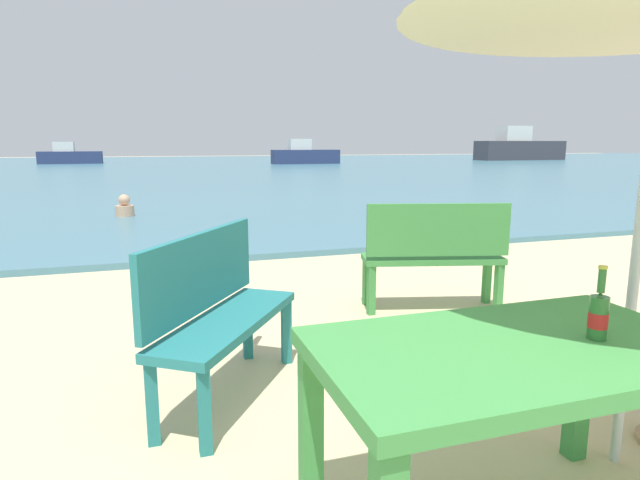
% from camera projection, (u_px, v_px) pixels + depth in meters
% --- Properties ---
extents(sea_water, '(120.00, 50.00, 0.08)m').
position_uv_depth(sea_water, '(178.00, 168.00, 30.11)').
color(sea_water, teal).
rests_on(sea_water, ground_plane).
extents(picnic_table_green, '(1.40, 0.80, 0.76)m').
position_uv_depth(picnic_table_green, '(514.00, 373.00, 1.85)').
color(picnic_table_green, '#3D8C42').
rests_on(picnic_table_green, ground_plane).
extents(beer_bottle_amber, '(0.07, 0.07, 0.26)m').
position_uv_depth(beer_bottle_amber, '(599.00, 313.00, 1.86)').
color(beer_bottle_amber, '#2D662D').
rests_on(beer_bottle_amber, picnic_table_green).
extents(bench_teal_center, '(0.98, 1.19, 0.95)m').
position_uv_depth(bench_teal_center, '(217.00, 305.00, 2.98)').
color(bench_teal_center, '#237275').
rests_on(bench_teal_center, ground_plane).
extents(bench_green_left, '(1.25, 0.66, 0.95)m').
position_uv_depth(bench_green_left, '(435.00, 250.00, 4.53)').
color(bench_green_left, '#3D8C42').
rests_on(bench_green_left, ground_plane).
extents(swimmer_person, '(0.34, 0.34, 0.41)m').
position_uv_depth(swimmer_person, '(125.00, 208.00, 10.00)').
color(swimmer_person, tan).
rests_on(swimmer_person, sea_water).
extents(boat_cargo_ship, '(3.92, 1.07, 1.43)m').
position_uv_depth(boat_cargo_ship, '(70.00, 156.00, 35.13)').
color(boat_cargo_ship, navy).
rests_on(boat_cargo_ship, sea_water).
extents(boat_ferry, '(4.45, 1.21, 1.62)m').
position_uv_depth(boat_ferry, '(305.00, 155.00, 35.06)').
color(boat_ferry, navy).
rests_on(boat_ferry, sea_water).
extents(boat_barge, '(7.38, 2.01, 2.68)m').
position_uv_depth(boat_barge, '(519.00, 148.00, 42.81)').
color(boat_barge, '#38383F').
rests_on(boat_barge, sea_water).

